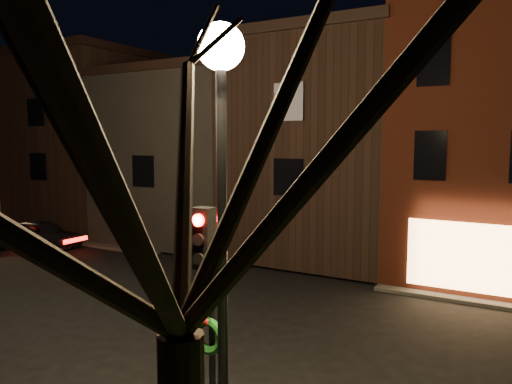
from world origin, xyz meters
TOP-DOWN VIEW (x-y plane):
  - ground at (0.00, 0.00)m, footprint 120.00×120.00m
  - sidewalk_far_left at (-20.00, 20.00)m, footprint 30.00×30.00m
  - corner_building at (8.00, 9.47)m, footprint 6.50×8.50m
  - row_building_a at (1.50, 10.50)m, footprint 7.30×10.30m
  - row_building_b at (-5.75, 10.50)m, footprint 7.80×10.30m
  - row_building_c at (-13.00, 10.50)m, footprint 7.30×10.30m
  - street_lamp_near at (6.20, -6.00)m, footprint 0.60×0.60m
  - traffic_signal at (5.60, -5.51)m, footprint 0.58×0.38m
  - parked_car_a at (-10.75, 3.82)m, footprint 4.09×2.08m

SIDE VIEW (x-z plane):
  - ground at x=0.00m, z-range 0.00..0.00m
  - sidewalk_far_left at x=-20.00m, z-range 0.00..0.12m
  - parked_car_a at x=-10.75m, z-range 0.00..1.33m
  - traffic_signal at x=5.60m, z-range 0.78..4.83m
  - row_building_b at x=-5.75m, z-range 0.13..8.53m
  - row_building_a at x=1.50m, z-range 0.13..9.53m
  - row_building_c at x=-13.00m, z-range 0.13..10.03m
  - street_lamp_near at x=6.20m, z-range 1.94..8.42m
  - corner_building at x=8.00m, z-range 0.15..10.65m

